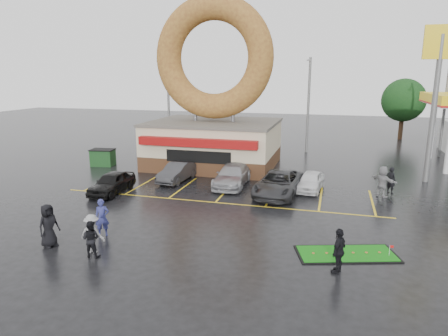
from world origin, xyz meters
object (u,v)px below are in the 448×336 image
(dumpster, at_px, (103,158))
(streetlight_right, at_px, (445,105))
(donut_shop, at_px, (214,112))
(person_cameraman, at_px, (339,251))
(car_black, at_px, (112,183))
(car_silver, at_px, (232,175))
(streetlight_mid, at_px, (308,103))
(streetlight_left, at_px, (168,101))
(car_grey, at_px, (279,183))
(person_blue, at_px, (102,218))
(car_white, at_px, (311,181))
(putting_green, at_px, (346,254))
(shell_sign, at_px, (438,75))
(car_dgrey, at_px, (177,172))

(dumpster, bearing_deg, streetlight_right, 14.99)
(donut_shop, bearing_deg, person_cameraman, -58.79)
(car_black, relative_size, car_silver, 0.82)
(car_black, distance_m, dumpster, 8.48)
(car_black, xyz_separation_m, car_silver, (6.97, 3.82, 0.03))
(car_silver, distance_m, dumpster, 12.31)
(dumpster, bearing_deg, streetlight_mid, 26.08)
(streetlight_right, xyz_separation_m, dumpster, (-27.89, -11.55, -4.13))
(streetlight_left, relative_size, car_grey, 1.69)
(donut_shop, height_order, person_blue, donut_shop)
(person_cameraman, bearing_deg, dumpster, -104.26)
(streetlight_mid, xyz_separation_m, person_cameraman, (3.01, -24.48, -3.89))
(car_grey, relative_size, car_white, 1.47)
(streetlight_right, height_order, putting_green, streetlight_right)
(streetlight_left, height_order, car_silver, streetlight_left)
(dumpster, bearing_deg, putting_green, -39.87)
(donut_shop, bearing_deg, shell_sign, -3.47)
(shell_sign, bearing_deg, streetlight_mid, 135.27)
(streetlight_left, xyz_separation_m, car_grey, (13.39, -13.92, -4.04))
(donut_shop, height_order, car_dgrey, donut_shop)
(streetlight_mid, bearing_deg, shell_sign, -44.73)
(shell_sign, height_order, streetlight_right, shell_sign)
(dumpster, bearing_deg, streetlight_left, 71.32)
(streetlight_left, distance_m, car_grey, 19.73)
(car_black, bearing_deg, streetlight_right, 38.86)
(shell_sign, xyz_separation_m, streetlight_left, (-23.00, 7.92, -2.60))
(car_dgrey, distance_m, car_white, 9.28)
(car_silver, xyz_separation_m, putting_green, (7.34, -9.17, -0.68))
(shell_sign, relative_size, person_blue, 5.95)
(person_blue, height_order, dumpster, person_blue)
(streetlight_mid, relative_size, putting_green, 2.01)
(car_silver, bearing_deg, person_blue, -111.17)
(car_grey, height_order, dumpster, car_grey)
(car_dgrey, distance_m, person_blue, 10.20)
(car_grey, xyz_separation_m, car_white, (1.88, 1.56, -0.12))
(person_cameraman, bearing_deg, car_black, -94.73)
(streetlight_left, height_order, putting_green, streetlight_left)
(shell_sign, distance_m, streetlight_left, 24.46)
(car_white, distance_m, putting_green, 9.65)
(donut_shop, relative_size, streetlight_right, 1.50)
(car_white, height_order, dumpster, dumpster)
(donut_shop, distance_m, person_cameraman, 19.65)
(car_silver, relative_size, person_cameraman, 2.74)
(shell_sign, distance_m, car_dgrey, 18.87)
(streetlight_right, distance_m, car_dgrey, 25.08)
(car_dgrey, distance_m, car_silver, 4.06)
(streetlight_right, xyz_separation_m, car_black, (-22.92, -18.42, -4.10))
(shell_sign, xyz_separation_m, car_silver, (-12.96, -4.68, -6.67))
(donut_shop, height_order, person_cameraman, donut_shop)
(car_grey, bearing_deg, donut_shop, 138.08)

